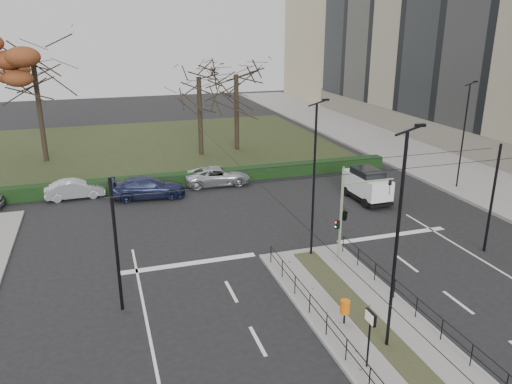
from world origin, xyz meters
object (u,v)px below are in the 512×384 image
traffic_light (346,213)px  bare_tree_center (236,80)px  info_panel (370,324)px  litter_bin (345,307)px  rust_tree (31,50)px  parked_car_third (148,187)px  streetlamp_sidewalk (464,135)px  bare_tree_near (199,83)px  parked_car_fourth (217,176)px  streetlamp_median_near (397,241)px  white_van (367,184)px  streetlamp_median_far (314,179)px  parked_car_second (75,189)px

traffic_light → bare_tree_center: bare_tree_center is taller
info_panel → bare_tree_center: size_ratio=0.24×
litter_bin → rust_tree: rust_tree is taller
info_panel → parked_car_third: info_panel is taller
streetlamp_sidewalk → parked_car_third: size_ratio=1.50×
litter_bin → bare_tree_near: bare_tree_near is taller
parked_car_fourth → bare_tree_center: bare_tree_center is taller
rust_tree → parked_car_fourth: bearing=-40.7°
info_panel → streetlamp_sidewalk: streetlamp_sidewalk is taller
streetlamp_median_near → white_van: (7.71, 15.22, -3.28)m
rust_tree → streetlamp_sidewalk: bearing=-30.4°
litter_bin → parked_car_fourth: bearing=91.3°
parked_car_fourth → white_van: white_van is taller
streetlamp_median_far → parked_car_third: bearing=120.6°
streetlamp_median_near → parked_car_third: streetlamp_median_near is taller
parked_car_second → litter_bin: bearing=-154.1°
streetlamp_median_far → litter_bin: bearing=-102.0°
parked_car_third → litter_bin: bearing=-156.6°
parked_car_third → parked_car_fourth: 5.61m
streetlamp_median_near → streetlamp_sidewalk: (15.60, 15.53, -0.36)m
parked_car_fourth → parked_car_second: bearing=92.5°
litter_bin → streetlamp_sidewalk: 21.70m
traffic_light → info_panel: bearing=-111.3°
white_van → bare_tree_near: (-8.43, 15.91, 5.52)m
streetlamp_median_far → parked_car_fourth: 14.29m
litter_bin → parked_car_second: bearing=118.3°
streetlamp_median_far → white_van: streetlamp_median_far is taller
parked_car_third → rust_tree: 17.30m
bare_tree_center → rust_tree: bearing=176.4°
bare_tree_near → info_panel: bearing=-91.2°
streetlamp_sidewalk → parked_car_fourth: size_ratio=1.55×
streetlamp_median_far → streetlamp_median_near: bearing=-93.2°
streetlamp_median_far → white_van: bearing=44.1°
info_panel → parked_car_second: (-10.33, 22.80, -1.24)m
streetlamp_median_near → parked_car_second: (-11.72, 21.90, -3.80)m
traffic_light → parked_car_fourth: bearing=101.3°
white_van → parked_car_second: bearing=161.0°
parked_car_third → streetlamp_sidewalk: bearing=-96.5°
info_panel → parked_car_third: bearing=104.2°
litter_bin → bare_tree_center: bearing=82.6°
parked_car_fourth → bare_tree_near: size_ratio=0.53×
parked_car_second → traffic_light: bearing=-140.8°
streetlamp_sidewalk → bare_tree_near: bearing=136.3°
litter_bin → streetlamp_sidewalk: (16.50, 13.73, 3.22)m
streetlamp_median_near → bare_tree_near: size_ratio=0.90×
streetlamp_median_far → rust_tree: 29.55m
info_panel → streetlamp_median_near: size_ratio=0.26×
streetlamp_median_near → rust_tree: size_ratio=0.68×
streetlamp_median_far → bare_tree_center: bare_tree_center is taller
litter_bin → parked_car_fourth: size_ratio=0.21×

